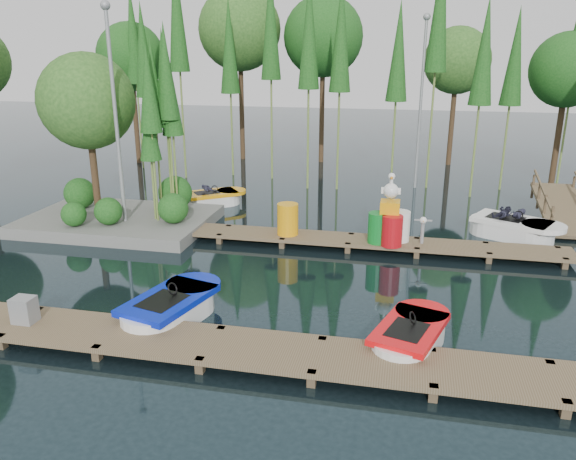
% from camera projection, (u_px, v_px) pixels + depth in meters
% --- Properties ---
extents(ground_plane, '(90.00, 90.00, 0.00)m').
position_uv_depth(ground_plane, '(266.00, 272.00, 15.45)').
color(ground_plane, '#1A2A31').
extents(near_dock, '(18.00, 1.50, 0.50)m').
position_uv_depth(near_dock, '(211.00, 345.00, 11.19)').
color(near_dock, brown).
rests_on(near_dock, ground).
extents(far_dock, '(15.00, 1.20, 0.50)m').
position_uv_depth(far_dock, '(317.00, 238.00, 17.50)').
color(far_dock, brown).
rests_on(far_dock, ground).
extents(island, '(6.20, 4.20, 6.75)m').
position_uv_depth(island, '(107.00, 133.00, 18.78)').
color(island, slate).
rests_on(island, ground).
extents(tree_screen, '(34.42, 18.53, 10.31)m').
position_uv_depth(tree_screen, '(280.00, 43.00, 23.83)').
color(tree_screen, '#412D1B').
rests_on(tree_screen, ground).
extents(lamp_island, '(0.30, 0.30, 7.25)m').
position_uv_depth(lamp_island, '(114.00, 103.00, 17.56)').
color(lamp_island, gray).
rests_on(lamp_island, ground).
extents(lamp_rear, '(0.30, 0.30, 7.25)m').
position_uv_depth(lamp_rear, '(422.00, 89.00, 23.57)').
color(lamp_rear, gray).
rests_on(lamp_rear, ground).
extents(ramp, '(1.50, 3.94, 1.49)m').
position_uv_depth(ramp, '(563.00, 208.00, 19.51)').
color(ramp, brown).
rests_on(ramp, ground).
extents(boat_blue, '(1.96, 3.08, 0.96)m').
position_uv_depth(boat_blue, '(171.00, 309.00, 12.63)').
color(boat_blue, white).
rests_on(boat_blue, ground).
extents(boat_red, '(1.85, 2.75, 0.85)m').
position_uv_depth(boat_red, '(410.00, 337.00, 11.46)').
color(boat_red, white).
rests_on(boat_red, ground).
extents(boat_yellow_far, '(2.71, 2.43, 1.27)m').
position_uv_depth(boat_yellow_far, '(213.00, 198.00, 22.00)').
color(boat_yellow_far, white).
rests_on(boat_yellow_far, ground).
extents(boat_white_far, '(3.28, 2.58, 1.42)m').
position_uv_depth(boat_white_far, '(513.00, 228.00, 18.19)').
color(boat_white_far, white).
rests_on(boat_white_far, ground).
extents(utility_cabinet, '(0.46, 0.39, 0.56)m').
position_uv_depth(utility_cabinet, '(24.00, 310.00, 11.91)').
color(utility_cabinet, gray).
rests_on(utility_cabinet, near_dock).
extents(yellow_barrel, '(0.66, 0.66, 0.99)m').
position_uv_depth(yellow_barrel, '(288.00, 219.00, 17.51)').
color(yellow_barrel, '#F69F0C').
rests_on(yellow_barrel, far_dock).
extents(drum_cluster, '(1.23, 1.13, 2.13)m').
position_uv_depth(drum_cluster, '(390.00, 223.00, 16.70)').
color(drum_cluster, '#0D7823').
rests_on(drum_cluster, far_dock).
extents(seagull_post, '(0.52, 0.28, 0.83)m').
position_uv_depth(seagull_post, '(423.00, 226.00, 16.67)').
color(seagull_post, gray).
rests_on(seagull_post, far_dock).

